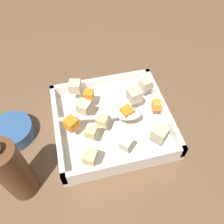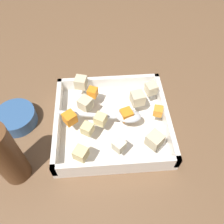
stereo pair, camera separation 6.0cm
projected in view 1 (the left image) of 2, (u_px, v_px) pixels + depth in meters
ground_plane at (109, 128)px, 0.64m from camera, size 4.00×4.00×0.00m
baking_dish at (112, 123)px, 0.64m from camera, size 0.30×0.28×0.05m
carrot_chunk_front_center at (156, 104)px, 0.61m from camera, size 0.03×0.03×0.02m
carrot_chunk_rim_edge at (71, 124)px, 0.57m from camera, size 0.04×0.04×0.03m
carrot_chunk_near_left at (89, 95)px, 0.63m from camera, size 0.03×0.03×0.02m
carrot_chunk_far_right at (127, 113)px, 0.59m from camera, size 0.03×0.03×0.03m
potato_chunk_near_right at (102, 121)px, 0.58m from camera, size 0.04×0.04×0.03m
potato_chunk_corner_se at (159, 133)px, 0.55m from camera, size 0.05×0.05×0.03m
potato_chunk_mid_left at (145, 84)px, 0.65m from camera, size 0.04×0.04×0.03m
potato_chunk_corner_nw at (90, 157)px, 0.52m from camera, size 0.04×0.04×0.03m
potato_chunk_mid_right at (84, 107)px, 0.60m from camera, size 0.04×0.04×0.03m
potato_chunk_far_left at (126, 144)px, 0.54m from camera, size 0.04×0.04×0.03m
potato_chunk_under_handle at (134, 95)px, 0.62m from camera, size 0.04×0.04×0.03m
potato_chunk_corner_ne at (75, 86)px, 0.64m from camera, size 0.04×0.04×0.03m
potato_chunk_back_center at (91, 132)px, 0.56m from camera, size 0.03×0.03×0.03m
serving_spoon at (123, 114)px, 0.59m from camera, size 0.22×0.06×0.02m
pepper_mill at (13, 171)px, 0.47m from camera, size 0.06×0.06×0.20m
small_prep_bowl at (13, 131)px, 0.61m from camera, size 0.11×0.11×0.04m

